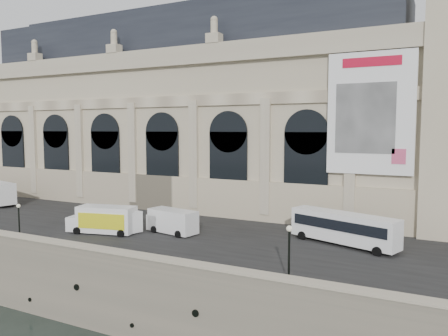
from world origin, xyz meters
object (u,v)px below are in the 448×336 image
Objects in this scene: van_b at (120,220)px; van_c at (170,221)px; bus_right at (343,227)px; lamp_left at (19,223)px; box_truck at (103,220)px; lamp_right at (289,255)px.

van_c reaches higher than van_b.
bus_right is 2.88× the size of lamp_left.
bus_right is 1.88× the size of van_b.
van_b is 10.18m from lamp_left.
lamp_left reaches higher than box_truck.
bus_right is 1.78× the size of van_c.
box_truck is (-0.74, -1.83, 0.27)m from van_b.
van_b is at bearing 68.12° from box_truck.
bus_right is at bearing 23.80° from lamp_left.
van_b is 0.75× the size of box_truck.
lamp_left is (-11.73, -9.78, 0.57)m from van_c.
box_truck is (-6.47, -3.41, 0.18)m from van_c.
van_b is at bearing 53.85° from lamp_left.
lamp_left is (-29.64, -13.07, 0.11)m from bus_right.
van_b is at bearing -168.36° from bus_right.
van_b is at bearing 160.76° from lamp_right.
lamp_left is at bearing -156.20° from bus_right.
van_c is (5.73, 1.58, 0.09)m from van_b.
lamp_left is at bearing -129.53° from box_truck.
box_truck is at bearing 165.52° from lamp_right.
van_b is at bearing -164.62° from van_c.
box_truck is at bearing -164.63° from bus_right.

